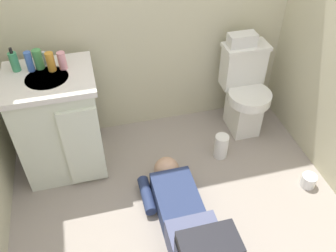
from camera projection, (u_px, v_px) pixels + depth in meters
name	position (u px, v px, depth m)	size (l,w,h in m)	color
ground_plane	(181.00, 215.00, 2.51)	(2.80, 3.08, 0.04)	gray
toilet	(244.00, 91.00, 2.96)	(0.36, 0.46, 0.75)	white
vanity_cabinet	(60.00, 123.00, 2.58)	(0.60, 0.53, 0.82)	silver
faucet	(45.00, 59.00, 2.39)	(0.02, 0.02, 0.10)	silver
person_plumber	(186.00, 220.00, 2.25)	(0.39, 1.06, 0.52)	navy
tissue_box	(242.00, 40.00, 2.73)	(0.22, 0.11, 0.10)	silver
soap_dispenser	(14.00, 61.00, 2.32)	(0.06, 0.06, 0.17)	#3A8C5D
bottle_blue	(29.00, 62.00, 2.32)	(0.05, 0.05, 0.14)	#3F68BE
bottle_green	(38.00, 59.00, 2.35)	(0.06, 0.06, 0.14)	#46964F
bottle_amber	(51.00, 62.00, 2.33)	(0.06, 0.06, 0.13)	#C9882C
bottle_pink	(62.00, 61.00, 2.35)	(0.05, 0.05, 0.12)	pink
paper_towel_roll	(221.00, 146.00, 2.84)	(0.11, 0.11, 0.21)	white
toilet_paper_roll	(308.00, 181.00, 2.65)	(0.11, 0.11, 0.10)	white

